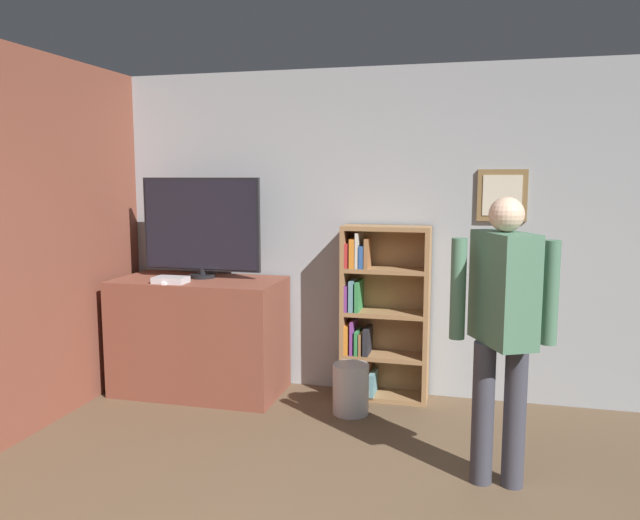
# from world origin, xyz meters

# --- Properties ---
(wall_back) EXTENTS (6.49, 0.09, 2.70)m
(wall_back) POSITION_xyz_m (0.00, 3.19, 1.35)
(wall_back) COLOR #9EA3A8
(wall_back) RESTS_ON ground_plane
(wall_side_brick) EXTENTS (0.06, 4.76, 2.70)m
(wall_side_brick) POSITION_xyz_m (-2.27, 1.58, 1.35)
(wall_side_brick) COLOR brown
(wall_side_brick) RESTS_ON ground_plane
(tv_ledge) EXTENTS (1.38, 0.71, 0.97)m
(tv_ledge) POSITION_xyz_m (-1.47, 2.78, 0.48)
(tv_ledge) COLOR brown
(tv_ledge) RESTS_ON ground_plane
(television) EXTENTS (1.03, 0.22, 0.84)m
(television) POSITION_xyz_m (-1.47, 2.86, 1.40)
(television) COLOR black
(television) RESTS_ON tv_ledge
(game_console) EXTENTS (0.26, 0.17, 0.05)m
(game_console) POSITION_xyz_m (-1.60, 2.55, 0.99)
(game_console) COLOR silver
(game_console) RESTS_ON tv_ledge
(remote_loose) EXTENTS (0.05, 0.14, 0.02)m
(remote_loose) POSITION_xyz_m (-1.62, 2.51, 0.98)
(remote_loose) COLOR white
(remote_loose) RESTS_ON tv_ledge
(bookshelf) EXTENTS (0.71, 0.28, 1.43)m
(bookshelf) POSITION_xyz_m (0.00, 3.01, 0.67)
(bookshelf) COLOR #997047
(bookshelf) RESTS_ON ground_plane
(person) EXTENTS (0.60, 0.51, 1.71)m
(person) POSITION_xyz_m (0.93, 1.71, 1.02)
(person) COLOR #383842
(person) RESTS_ON ground_plane
(waste_bin) EXTENTS (0.28, 0.28, 0.39)m
(waste_bin) POSITION_xyz_m (-0.13, 2.60, 0.20)
(waste_bin) COLOR #B7B7BC
(waste_bin) RESTS_ON ground_plane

